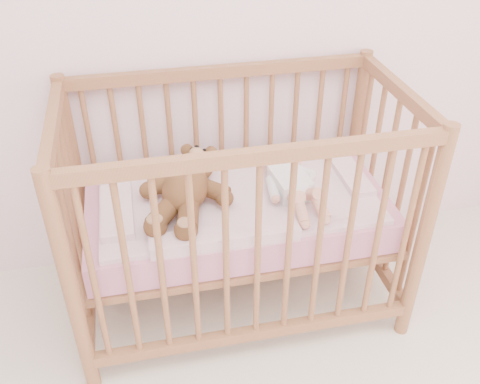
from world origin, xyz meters
name	(u,v)px	position (x,y,z in m)	size (l,w,h in m)	color
crib	(237,209)	(0.06, 1.60, 0.50)	(1.36, 0.76, 1.00)	#996441
mattress	(237,212)	(0.06, 1.60, 0.49)	(1.22, 0.62, 0.13)	pink
blanket	(237,197)	(0.06, 1.60, 0.56)	(1.10, 0.58, 0.06)	pink
baby	(290,178)	(0.27, 1.58, 0.64)	(0.24, 0.50, 0.12)	white
teddy_bear	(186,189)	(-0.15, 1.58, 0.65)	(0.39, 0.56, 0.15)	brown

